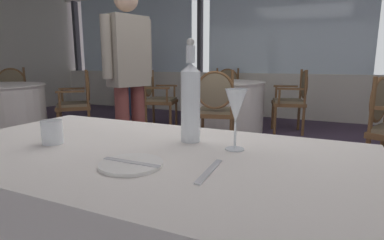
# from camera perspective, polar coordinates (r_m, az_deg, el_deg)

# --- Properties ---
(ground_plane) EXTENTS (14.06, 14.06, 0.00)m
(ground_plane) POSITION_cam_1_polar(r_m,az_deg,el_deg) (2.58, 3.49, -13.41)
(ground_plane) COLOR #47384C
(window_wall_far) EXTENTS (10.82, 0.14, 2.79)m
(window_wall_far) POSITION_cam_1_polar(r_m,az_deg,el_deg) (6.04, 16.86, 10.92)
(window_wall_far) COLOR silver
(window_wall_far) RESTS_ON ground_plane
(side_plate) EXTENTS (0.18, 0.18, 0.01)m
(side_plate) POSITION_cam_1_polar(r_m,az_deg,el_deg) (0.88, -11.41, -8.18)
(side_plate) COLOR white
(side_plate) RESTS_ON foreground_table
(butter_knife) EXTENTS (0.19, 0.02, 0.00)m
(butter_knife) POSITION_cam_1_polar(r_m,az_deg,el_deg) (0.88, -11.42, -7.86)
(butter_knife) COLOR silver
(butter_knife) RESTS_ON foreground_table
(dinner_fork) EXTENTS (0.03, 0.19, 0.00)m
(dinner_fork) POSITION_cam_1_polar(r_m,az_deg,el_deg) (0.83, 3.29, -9.58)
(dinner_fork) COLOR silver
(dinner_fork) RESTS_ON foreground_table
(water_bottle) EXTENTS (0.07, 0.07, 0.37)m
(water_bottle) POSITION_cam_1_polar(r_m,az_deg,el_deg) (1.10, -0.28, 3.74)
(water_bottle) COLOR white
(water_bottle) RESTS_ON foreground_table
(wine_glass) EXTENTS (0.07, 0.07, 0.21)m
(wine_glass) POSITION_cam_1_polar(r_m,az_deg,el_deg) (1.00, 8.28, 2.38)
(wine_glass) COLOR white
(wine_glass) RESTS_ON foreground_table
(water_tumbler) EXTENTS (0.07, 0.07, 0.09)m
(water_tumbler) POSITION_cam_1_polar(r_m,az_deg,el_deg) (1.20, -24.90, -2.07)
(water_tumbler) COLOR white
(water_tumbler) RESTS_ON foreground_table
(background_table_0) EXTENTS (1.31, 1.31, 0.77)m
(background_table_0) POSITION_cam_1_polar(r_m,az_deg,el_deg) (4.78, 5.76, 2.69)
(background_table_0) COLOR white
(background_table_0) RESTS_ON ground_plane
(dining_chair_0_0) EXTENTS (0.56, 0.61, 0.93)m
(dining_chair_0_0) POSITION_cam_1_polar(r_m,az_deg,el_deg) (4.96, -6.80, 4.81)
(dining_chair_0_0) COLOR brown
(dining_chair_0_0) RESTS_ON ground_plane
(dining_chair_0_1) EXTENTS (0.61, 0.56, 0.97)m
(dining_chair_0_1) POSITION_cam_1_polar(r_m,az_deg,el_deg) (3.69, 4.49, 3.05)
(dining_chair_0_1) COLOR brown
(dining_chair_0_1) RESTS_ON ground_plane
(dining_chair_0_2) EXTENTS (0.56, 0.61, 0.95)m
(dining_chair_0_2) POSITION_cam_1_polar(r_m,az_deg,el_deg) (4.80, 18.81, 4.31)
(dining_chair_0_2) COLOR brown
(dining_chair_0_2) RESTS_ON ground_plane
(dining_chair_0_3) EXTENTS (0.61, 0.56, 0.95)m
(dining_chair_0_3) POSITION_cam_1_polar(r_m,az_deg,el_deg) (5.83, 6.62, 5.88)
(dining_chair_0_3) COLOR brown
(dining_chair_0_3) RESTS_ON ground_plane
(dining_chair_3_0) EXTENTS (0.66, 0.66, 0.95)m
(dining_chair_3_0) POSITION_cam_1_polar(r_m,az_deg,el_deg) (4.66, -20.47, 3.90)
(dining_chair_3_0) COLOR brown
(dining_chair_3_0) RESTS_ON ground_plane
(dining_chair_3_1) EXTENTS (0.66, 0.66, 0.98)m
(dining_chair_3_1) POSITION_cam_1_polar(r_m,az_deg,el_deg) (5.87, -31.00, 4.55)
(dining_chair_3_1) COLOR brown
(dining_chair_3_1) RESTS_ON ground_plane
(diner_person_0) EXTENTS (0.46, 0.36, 1.66)m
(diner_person_0) POSITION_cam_1_polar(r_m,az_deg,el_deg) (6.15, -12.29, 9.51)
(diner_person_0) COLOR #334770
(diner_person_0) RESTS_ON ground_plane
(diner_person_1) EXTENTS (0.30, 0.51, 1.72)m
(diner_person_1) POSITION_cam_1_polar(r_m,az_deg,el_deg) (2.88, -11.87, 9.10)
(diner_person_1) COLOR brown
(diner_person_1) RESTS_ON ground_plane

